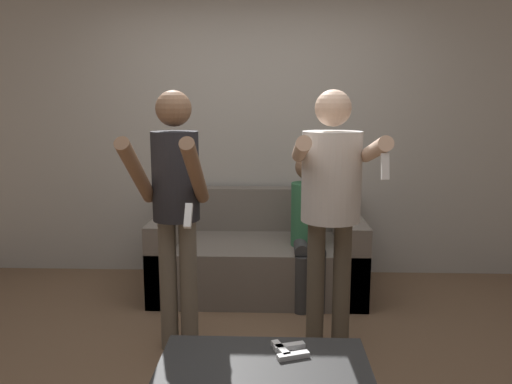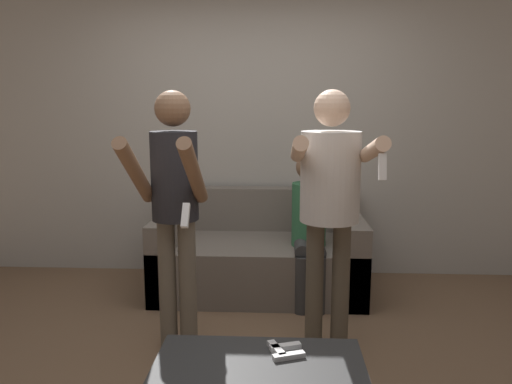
{
  "view_description": "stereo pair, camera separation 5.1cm",
  "coord_description": "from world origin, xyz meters",
  "px_view_note": "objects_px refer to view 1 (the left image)",
  "views": [
    {
      "loc": [
        0.19,
        -2.64,
        1.55
      ],
      "look_at": [
        0.06,
        0.84,
        0.93
      ],
      "focal_mm": 35.0,
      "sensor_mm": 36.0,
      "label": 1
    },
    {
      "loc": [
        0.24,
        -2.63,
        1.55
      ],
      "look_at": [
        0.06,
        0.84,
        0.93
      ],
      "focal_mm": 35.0,
      "sensor_mm": 36.0,
      "label": 2
    }
  ],
  "objects_px": {
    "person_seated": "(309,222)",
    "person_standing_left": "(175,196)",
    "couch": "(258,257)",
    "remote_mid": "(281,349)",
    "person_standing_right": "(331,191)",
    "remote_far": "(289,347)",
    "coffee_table": "(264,369)",
    "remote_near": "(293,356)"
  },
  "relations": [
    {
      "from": "couch",
      "to": "coffee_table",
      "type": "height_order",
      "value": "couch"
    },
    {
      "from": "person_seated",
      "to": "remote_mid",
      "type": "height_order",
      "value": "person_seated"
    },
    {
      "from": "person_standing_right",
      "to": "person_seated",
      "type": "distance_m",
      "value": 0.93
    },
    {
      "from": "couch",
      "to": "person_standing_right",
      "type": "distance_m",
      "value": 1.39
    },
    {
      "from": "remote_mid",
      "to": "person_standing_left",
      "type": "bearing_deg",
      "value": 129.11
    },
    {
      "from": "couch",
      "to": "person_standing_left",
      "type": "relative_size",
      "value": 1.04
    },
    {
      "from": "person_standing_left",
      "to": "person_seated",
      "type": "distance_m",
      "value": 1.27
    },
    {
      "from": "person_seated",
      "to": "person_standing_left",
      "type": "bearing_deg",
      "value": -135.69
    },
    {
      "from": "coffee_table",
      "to": "remote_far",
      "type": "relative_size",
      "value": 6.15
    },
    {
      "from": "couch",
      "to": "remote_near",
      "type": "relative_size",
      "value": 11.0
    },
    {
      "from": "person_standing_right",
      "to": "remote_far",
      "type": "relative_size",
      "value": 10.6
    },
    {
      "from": "couch",
      "to": "coffee_table",
      "type": "xyz_separation_m",
      "value": [
        0.09,
        -1.94,
        0.08
      ]
    },
    {
      "from": "remote_near",
      "to": "coffee_table",
      "type": "bearing_deg",
      "value": -169.92
    },
    {
      "from": "coffee_table",
      "to": "remote_near",
      "type": "bearing_deg",
      "value": 10.08
    },
    {
      "from": "person_seated",
      "to": "coffee_table",
      "type": "distance_m",
      "value": 1.76
    },
    {
      "from": "remote_mid",
      "to": "remote_near",
      "type": "bearing_deg",
      "value": -47.05
    },
    {
      "from": "person_standing_left",
      "to": "person_standing_right",
      "type": "xyz_separation_m",
      "value": [
        0.94,
        0.01,
        0.04
      ]
    },
    {
      "from": "person_seated",
      "to": "remote_far",
      "type": "height_order",
      "value": "person_seated"
    },
    {
      "from": "couch",
      "to": "person_seated",
      "type": "height_order",
      "value": "person_seated"
    },
    {
      "from": "couch",
      "to": "person_standing_left",
      "type": "height_order",
      "value": "person_standing_left"
    },
    {
      "from": "remote_far",
      "to": "person_standing_right",
      "type": "bearing_deg",
      "value": 70.62
    },
    {
      "from": "person_standing_right",
      "to": "person_seated",
      "type": "bearing_deg",
      "value": 94.88
    },
    {
      "from": "coffee_table",
      "to": "remote_far",
      "type": "xyz_separation_m",
      "value": [
        0.12,
        0.11,
        0.06
      ]
    },
    {
      "from": "person_standing_left",
      "to": "coffee_table",
      "type": "relative_size",
      "value": 1.72
    },
    {
      "from": "couch",
      "to": "remote_mid",
      "type": "height_order",
      "value": "couch"
    },
    {
      "from": "person_standing_left",
      "to": "remote_mid",
      "type": "relative_size",
      "value": 10.73
    },
    {
      "from": "person_seated",
      "to": "remote_far",
      "type": "xyz_separation_m",
      "value": [
        -0.2,
        -1.6,
        -0.22
      ]
    },
    {
      "from": "person_seated",
      "to": "coffee_table",
      "type": "height_order",
      "value": "person_seated"
    },
    {
      "from": "person_standing_right",
      "to": "person_seated",
      "type": "relative_size",
      "value": 1.39
    },
    {
      "from": "person_standing_right",
      "to": "remote_mid",
      "type": "height_order",
      "value": "person_standing_right"
    },
    {
      "from": "person_standing_right",
      "to": "person_standing_left",
      "type": "bearing_deg",
      "value": -179.49
    },
    {
      "from": "coffee_table",
      "to": "remote_near",
      "type": "xyz_separation_m",
      "value": [
        0.13,
        0.02,
        0.06
      ]
    },
    {
      "from": "person_seated",
      "to": "coffee_table",
      "type": "bearing_deg",
      "value": -100.39
    },
    {
      "from": "remote_near",
      "to": "remote_far",
      "type": "relative_size",
      "value": 1.0
    },
    {
      "from": "couch",
      "to": "remote_mid",
      "type": "distance_m",
      "value": 1.86
    },
    {
      "from": "coffee_table",
      "to": "remote_far",
      "type": "height_order",
      "value": "remote_far"
    },
    {
      "from": "person_seated",
      "to": "coffee_table",
      "type": "relative_size",
      "value": 1.24
    },
    {
      "from": "person_standing_right",
      "to": "remote_far",
      "type": "xyz_separation_m",
      "value": [
        -0.27,
        -0.76,
        -0.62
      ]
    },
    {
      "from": "person_standing_right",
      "to": "coffee_table",
      "type": "relative_size",
      "value": 1.72
    },
    {
      "from": "person_seated",
      "to": "couch",
      "type": "bearing_deg",
      "value": 150.57
    },
    {
      "from": "person_seated",
      "to": "remote_near",
      "type": "relative_size",
      "value": 7.65
    },
    {
      "from": "person_standing_left",
      "to": "remote_far",
      "type": "bearing_deg",
      "value": -48.12
    }
  ]
}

